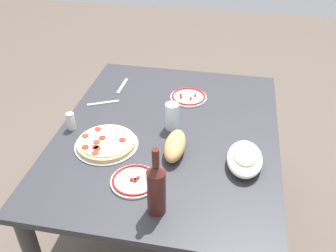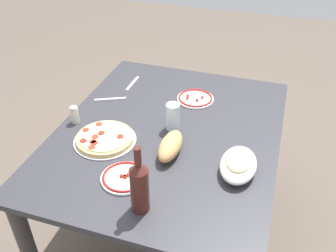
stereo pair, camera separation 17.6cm
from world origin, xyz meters
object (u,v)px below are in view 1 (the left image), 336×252
pepperoni_pizza (106,143)px  spice_shaker (71,121)px  side_plate_far (134,181)px  side_plate_near (188,97)px  bread_loaf (175,146)px  baked_pasta_dish (245,158)px  water_glass (172,116)px  dining_table (168,148)px  wine_bottle (156,188)px

pepperoni_pizza → spice_shaker: size_ratio=3.32×
side_plate_far → side_plate_near: bearing=170.1°
bread_loaf → spice_shaker: size_ratio=2.48×
baked_pasta_dish → side_plate_far: (0.19, -0.43, -0.03)m
bread_loaf → side_plate_near: bearing=-179.0°
pepperoni_pizza → baked_pasta_dish: (0.02, 0.62, 0.03)m
bread_loaf → spice_shaker: spice_shaker is taller
water_glass → spice_shaker: (0.10, -0.47, -0.02)m
dining_table → side_plate_far: 0.39m
side_plate_near → spice_shaker: size_ratio=2.28×
baked_pasta_dish → dining_table: bearing=-116.3°
dining_table → side_plate_near: (-0.32, 0.05, 0.11)m
baked_pasta_dish → water_glass: 0.41m
wine_bottle → spice_shaker: wine_bottle is taller
side_plate_far → bread_loaf: bearing=149.0°
baked_pasta_dish → wine_bottle: size_ratio=0.83×
dining_table → bread_loaf: bearing=21.5°
pepperoni_pizza → side_plate_near: 0.57m
wine_bottle → baked_pasta_dish: bearing=135.4°
bread_loaf → baked_pasta_dish: bearing=85.4°
pepperoni_pizza → side_plate_far: bearing=42.2°
water_glass → pepperoni_pizza: bearing=-54.3°
side_plate_far → pepperoni_pizza: bearing=-137.8°
side_plate_near → wine_bottle: bearing=0.0°
dining_table → spice_shaker: size_ratio=14.86×
pepperoni_pizza → bread_loaf: bread_loaf is taller
dining_table → pepperoni_pizza: 0.32m
pepperoni_pizza → spice_shaker: spice_shaker is taller
water_glass → bread_loaf: size_ratio=0.62×
dining_table → wine_bottle: size_ratio=4.49×
baked_pasta_dish → bread_loaf: (-0.02, -0.30, -0.00)m
dining_table → baked_pasta_dish: bearing=63.7°
pepperoni_pizza → dining_table: bearing=122.5°
side_plate_near → side_plate_far: (0.69, -0.12, 0.00)m
pepperoni_pizza → side_plate_far: 0.28m
wine_bottle → spice_shaker: 0.67m
dining_table → wine_bottle: bearing=6.1°
side_plate_near → side_plate_far: size_ratio=1.02×
baked_pasta_dish → water_glass: size_ratio=1.79×
baked_pasta_dish → spice_shaker: spice_shaker is taller
baked_pasta_dish → spice_shaker: 0.83m
pepperoni_pizza → bread_loaf: 0.32m
bread_loaf → dining_table: bearing=-158.5°
side_plate_far → bread_loaf: (-0.21, 0.13, 0.03)m
water_glass → side_plate_far: (0.40, -0.08, -0.06)m
side_plate_near → spice_shaker: 0.64m
pepperoni_pizza → side_plate_far: pepperoni_pizza is taller
water_glass → side_plate_near: 0.30m
pepperoni_pizza → water_glass: water_glass is taller
water_glass → side_plate_near: bearing=172.3°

